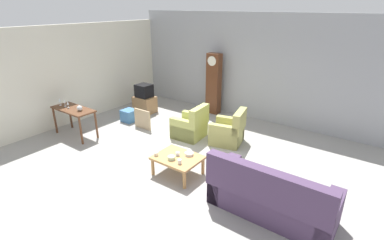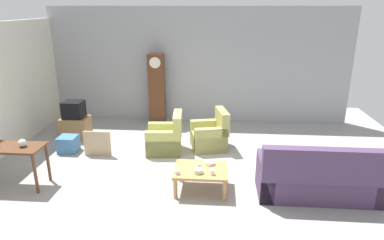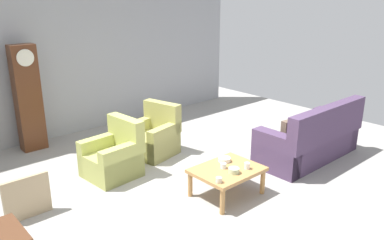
{
  "view_description": "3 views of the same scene",
  "coord_description": "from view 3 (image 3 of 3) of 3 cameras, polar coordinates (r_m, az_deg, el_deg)",
  "views": [
    {
      "loc": [
        3.7,
        -4.6,
        3.39
      ],
      "look_at": [
        0.17,
        0.23,
        0.99
      ],
      "focal_mm": 27.04,
      "sensor_mm": 36.0,
      "label": 1
    },
    {
      "loc": [
        0.59,
        -5.97,
        3.19
      ],
      "look_at": [
        0.08,
        0.48,
        1.02
      ],
      "focal_mm": 31.83,
      "sensor_mm": 36.0,
      "label": 2
    },
    {
      "loc": [
        -3.42,
        -3.9,
        2.8
      ],
      "look_at": [
        0.36,
        0.34,
        0.95
      ],
      "focal_mm": 36.01,
      "sensor_mm": 36.0,
      "label": 3
    }
  ],
  "objects": [
    {
      "name": "armchair_olive_near",
      "position": [
        6.34,
        -11.55,
        -5.48
      ],
      "size": [
        0.85,
        0.82,
        0.92
      ],
      "color": "tan",
      "rests_on": "ground_plane"
    },
    {
      "name": "bowl_white_stacked",
      "position": [
        5.81,
        4.83,
        -5.85
      ],
      "size": [
        0.19,
        0.19,
        0.06
      ],
      "primitive_type": "cylinder",
      "color": "white",
      "rests_on": "coffee_table_wood"
    },
    {
      "name": "grandfather_clock",
      "position": [
        7.68,
        -23.13,
        2.98
      ],
      "size": [
        0.44,
        0.3,
        1.97
      ],
      "color": "#562D19",
      "rests_on": "ground_plane"
    },
    {
      "name": "bowl_shallow_green",
      "position": [
        5.46,
        6.22,
        -7.44
      ],
      "size": [
        0.16,
        0.16,
        0.07
      ],
      "primitive_type": "cylinder",
      "color": "#B2C69E",
      "rests_on": "coffee_table_wood"
    },
    {
      "name": "cup_cream_tall",
      "position": [
        5.18,
        4.01,
        -8.86
      ],
      "size": [
        0.09,
        0.09,
        0.07
      ],
      "primitive_type": "cylinder",
      "color": "beige",
      "rests_on": "coffee_table_wood"
    },
    {
      "name": "coffee_table_wood",
      "position": [
        5.62,
        5.21,
        -7.72
      ],
      "size": [
        0.96,
        0.76,
        0.42
      ],
      "color": "#B27F47",
      "rests_on": "ground_plane"
    },
    {
      "name": "framed_picture_leaning",
      "position": [
        5.54,
        -23.23,
        -10.51
      ],
      "size": [
        0.6,
        0.05,
        0.57
      ],
      "primitive_type": "cube",
      "color": "tan",
      "rests_on": "ground_plane"
    },
    {
      "name": "cup_white_porcelain",
      "position": [
        5.6,
        8.17,
        -6.73
      ],
      "size": [
        0.08,
        0.08,
        0.09
      ],
      "primitive_type": "cylinder",
      "color": "white",
      "rests_on": "coffee_table_wood"
    },
    {
      "name": "ground_plane",
      "position": [
        5.9,
        -0.44,
        -10.28
      ],
      "size": [
        10.4,
        10.4,
        0.0
      ],
      "primitive_type": "plane",
      "color": "#999691"
    },
    {
      "name": "armchair_olive_far",
      "position": [
        7.08,
        -5.74,
        -2.66
      ],
      "size": [
        0.94,
        0.92,
        0.92
      ],
      "color": "tan",
      "rests_on": "ground_plane"
    },
    {
      "name": "garage_door_wall",
      "position": [
        8.33,
        -17.23,
        9.0
      ],
      "size": [
        8.4,
        0.16,
        3.2
      ],
      "primitive_type": "cube",
      "color": "#9EA0A5",
      "rests_on": "ground_plane"
    },
    {
      "name": "couch_floral",
      "position": [
        7.13,
        17.19,
        -2.83
      ],
      "size": [
        2.1,
        0.89,
        1.04
      ],
      "color": "#4C3856",
      "rests_on": "ground_plane"
    },
    {
      "name": "cup_blue_rimmed",
      "position": [
        5.58,
        4.67,
        -6.77
      ],
      "size": [
        0.08,
        0.08,
        0.08
      ],
      "primitive_type": "cylinder",
      "color": "silver",
      "rests_on": "coffee_table_wood"
    }
  ]
}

